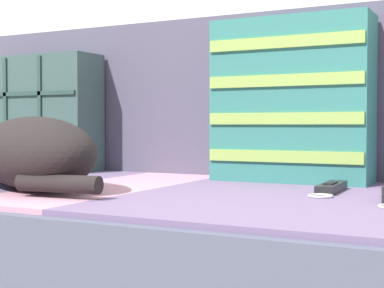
# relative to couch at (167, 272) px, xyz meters

# --- Properties ---
(couch) EXTENTS (2.04, 0.91, 0.39)m
(couch) POSITION_rel_couch_xyz_m (0.00, 0.00, 0.00)
(couch) COLOR #3D3838
(couch) RESTS_ON ground_plane
(sofa_backrest) EXTENTS (2.00, 0.14, 0.44)m
(sofa_backrest) POSITION_rel_couch_xyz_m (0.00, 0.38, 0.42)
(sofa_backrest) COLOR #514C60
(sofa_backrest) RESTS_ON couch
(throw_pillow_quilted) EXTENTS (0.41, 0.14, 0.35)m
(throw_pillow_quilted) POSITION_rel_couch_xyz_m (-0.60, 0.24, 0.37)
(throw_pillow_quilted) COLOR #38514C
(throw_pillow_quilted) RESTS_ON couch
(throw_pillow_striped) EXTENTS (0.39, 0.14, 0.40)m
(throw_pillow_striped) POSITION_rel_couch_xyz_m (0.22, 0.24, 0.40)
(throw_pillow_striped) COLOR #337A70
(throw_pillow_striped) RESTS_ON couch
(sleeping_cat) EXTENTS (0.46, 0.35, 0.16)m
(sleeping_cat) POSITION_rel_couch_xyz_m (-0.23, -0.19, 0.27)
(sleeping_cat) COLOR black
(sleeping_cat) RESTS_ON couch
(game_remote_far) EXTENTS (0.05, 0.21, 0.02)m
(game_remote_far) POSITION_rel_couch_xyz_m (0.36, 0.05, 0.21)
(game_remote_far) COLOR black
(game_remote_far) RESTS_ON couch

